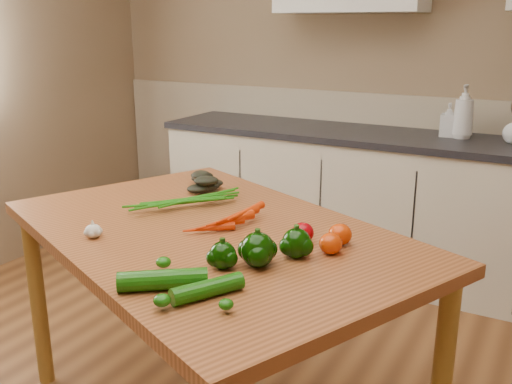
{
  "coord_description": "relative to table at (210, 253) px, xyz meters",
  "views": [
    {
      "loc": [
        1.17,
        -1.16,
        1.53
      ],
      "look_at": [
        0.15,
        0.68,
        0.91
      ],
      "focal_mm": 40.0,
      "sensor_mm": 36.0,
      "label": 1
    }
  ],
  "objects": [
    {
      "name": "leafy_greens",
      "position": [
        -0.3,
        0.42,
        0.15
      ],
      "size": [
        0.22,
        0.2,
        0.11
      ],
      "primitive_type": null,
      "color": "black",
      "rests_on": "table"
    },
    {
      "name": "pepper_c",
      "position": [
        0.22,
        -0.27,
        0.13
      ],
      "size": [
        0.08,
        0.08,
        0.08
      ],
      "primitive_type": "sphere",
      "color": "black",
      "rests_on": "table"
    },
    {
      "name": "soap_bottle_b",
      "position": [
        0.45,
        1.84,
        0.26
      ],
      "size": [
        0.09,
        0.1,
        0.2
      ],
      "primitive_type": "imported",
      "rotation": [
        0.0,
        0.0,
        0.08
      ],
      "color": "silver",
      "rests_on": "counter_run"
    },
    {
      "name": "tomato_b",
      "position": [
        0.46,
        0.08,
        0.13
      ],
      "size": [
        0.08,
        0.08,
        0.07
      ],
      "primitive_type": "ellipsoid",
      "color": "#CA3505",
      "rests_on": "table"
    },
    {
      "name": "soap_bottle_a",
      "position": [
        0.53,
        1.83,
        0.32
      ],
      "size": [
        0.12,
        0.12,
        0.31
      ],
      "primitive_type": "imported",
      "rotation": [
        0.0,
        0.0,
        0.01
      ],
      "color": "silver",
      "rests_on": "counter_run"
    },
    {
      "name": "room",
      "position": [
        -0.1,
        -0.26,
        0.51
      ],
      "size": [
        4.04,
        5.04,
        2.64
      ],
      "color": "brown",
      "rests_on": "ground"
    },
    {
      "name": "table",
      "position": [
        0.0,
        0.0,
        0.0
      ],
      "size": [
        1.82,
        1.53,
        0.83
      ],
      "rotation": [
        0.0,
        0.0,
        -0.41
      ],
      "color": "#9C562D",
      "rests_on": "ground"
    },
    {
      "name": "zucchini_a",
      "position": [
        0.29,
        -0.45,
        0.12
      ],
      "size": [
        0.14,
        0.2,
        0.05
      ],
      "primitive_type": "cylinder",
      "rotation": [
        1.57,
        0.0,
        -0.51
      ],
      "color": "#104C08",
      "rests_on": "table"
    },
    {
      "name": "pepper_a",
      "position": [
        0.31,
        -0.2,
        0.14
      ],
      "size": [
        0.1,
        0.1,
        0.1
      ],
      "primitive_type": "sphere",
      "color": "black",
      "rests_on": "table"
    },
    {
      "name": "zucchini_b",
      "position": [
        0.16,
        -0.47,
        0.12
      ],
      "size": [
        0.23,
        0.19,
        0.06
      ],
      "primitive_type": "cylinder",
      "rotation": [
        1.57,
        0.0,
        -0.92
      ],
      "color": "#104C08",
      "rests_on": "table"
    },
    {
      "name": "tomato_a",
      "position": [
        0.34,
        0.04,
        0.13
      ],
      "size": [
        0.07,
        0.07,
        0.07
      ],
      "primitive_type": "ellipsoid",
      "color": "#920209",
      "rests_on": "table"
    },
    {
      "name": "counter_run",
      "position": [
        0.11,
        1.76,
        -0.28
      ],
      "size": [
        2.84,
        0.64,
        1.14
      ],
      "color": "beige",
      "rests_on": "ground"
    },
    {
      "name": "carrot_bunch",
      "position": [
        -0.03,
        0.09,
        0.13
      ],
      "size": [
        0.35,
        0.32,
        0.08
      ],
      "primitive_type": null,
      "rotation": [
        0.0,
        0.0,
        -0.41
      ],
      "color": "#E13705",
      "rests_on": "table"
    },
    {
      "name": "pepper_b",
      "position": [
        0.38,
        -0.08,
        0.14
      ],
      "size": [
        0.09,
        0.09,
        0.09
      ],
      "primitive_type": "sphere",
      "color": "black",
      "rests_on": "table"
    },
    {
      "name": "tomato_c",
      "position": [
        0.46,
        -0.0,
        0.13
      ],
      "size": [
        0.07,
        0.07,
        0.07
      ],
      "primitive_type": "ellipsoid",
      "color": "#CA3505",
      "rests_on": "table"
    },
    {
      "name": "garlic_bulb",
      "position": [
        -0.3,
        -0.27,
        0.12
      ],
      "size": [
        0.06,
        0.06,
        0.05
      ],
      "primitive_type": "ellipsoid",
      "color": "silver",
      "rests_on": "table"
    }
  ]
}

